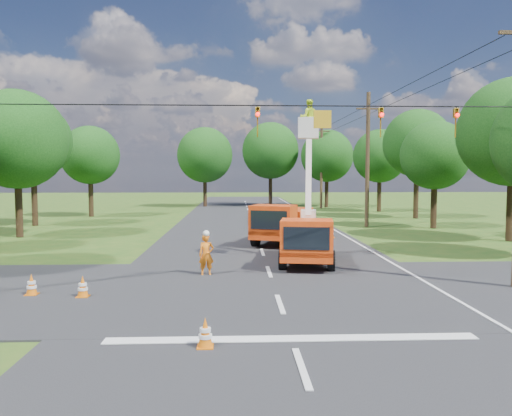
{
  "coord_description": "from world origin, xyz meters",
  "views": [
    {
      "loc": [
        -1.35,
        -14.92,
        4.03
      ],
      "look_at": [
        -0.51,
        5.51,
        2.6
      ],
      "focal_mm": 35.0,
      "sensor_mm": 36.0,
      "label": 1
    }
  ],
  "objects_px": {
    "traffic_cone_6": "(331,232)",
    "tree_far_c": "(327,156)",
    "distant_car": "(266,212)",
    "traffic_cone_2": "(320,246)",
    "traffic_cone_3": "(83,287)",
    "pole_right_mid": "(368,159)",
    "second_truck": "(282,222)",
    "ground_worker": "(206,255)",
    "tree_left_e": "(33,141)",
    "traffic_cone_1": "(286,255)",
    "traffic_cone_4": "(32,285)",
    "tree_left_f": "(90,155)",
    "pole_right_far": "(321,164)",
    "tree_far_b": "(270,151)",
    "tree_left_d": "(17,140)",
    "tree_right_d": "(417,143)",
    "traffic_cone_0": "(205,333)",
    "bucket_truck": "(308,229)",
    "tree_far_a": "(205,155)",
    "tree_right_c": "(435,156)",
    "tree_right_e": "(380,156)"
  },
  "relations": [
    {
      "from": "second_truck",
      "to": "tree_right_c",
      "type": "height_order",
      "value": "tree_right_c"
    },
    {
      "from": "distant_car",
      "to": "traffic_cone_2",
      "type": "relative_size",
      "value": 6.38
    },
    {
      "from": "distant_car",
      "to": "tree_right_e",
      "type": "bearing_deg",
      "value": 54.39
    },
    {
      "from": "traffic_cone_0",
      "to": "tree_far_b",
      "type": "xyz_separation_m",
      "value": [
        5.05,
        50.66,
        6.45
      ]
    },
    {
      "from": "ground_worker",
      "to": "distant_car",
      "type": "relative_size",
      "value": 0.36
    },
    {
      "from": "traffic_cone_2",
      "to": "tree_far_c",
      "type": "xyz_separation_m",
      "value": [
        6.61,
        34.18,
        5.7
      ]
    },
    {
      "from": "pole_right_far",
      "to": "tree_far_b",
      "type": "xyz_separation_m",
      "value": [
        -5.5,
        5.0,
        1.7
      ]
    },
    {
      "from": "traffic_cone_1",
      "to": "tree_far_b",
      "type": "distance_m",
      "value": 40.42
    },
    {
      "from": "traffic_cone_3",
      "to": "tree_left_e",
      "type": "xyz_separation_m",
      "value": [
        -10.5,
        22.79,
        6.13
      ]
    },
    {
      "from": "pole_right_mid",
      "to": "tree_right_d",
      "type": "relative_size",
      "value": 1.03
    },
    {
      "from": "traffic_cone_2",
      "to": "pole_right_far",
      "type": "xyz_separation_m",
      "value": [
        5.61,
        32.18,
        4.75
      ]
    },
    {
      "from": "traffic_cone_6",
      "to": "tree_left_f",
      "type": "xyz_separation_m",
      "value": [
        -19.39,
        16.39,
        5.33
      ]
    },
    {
      "from": "traffic_cone_1",
      "to": "tree_left_d",
      "type": "height_order",
      "value": "tree_left_d"
    },
    {
      "from": "traffic_cone_3",
      "to": "pole_right_mid",
      "type": "distance_m",
      "value": 25.96
    },
    {
      "from": "traffic_cone_3",
      "to": "pole_right_mid",
      "type": "relative_size",
      "value": 0.07
    },
    {
      "from": "second_truck",
      "to": "ground_worker",
      "type": "distance_m",
      "value": 9.73
    },
    {
      "from": "bucket_truck",
      "to": "tree_far_b",
      "type": "height_order",
      "value": "tree_far_b"
    },
    {
      "from": "traffic_cone_1",
      "to": "traffic_cone_4",
      "type": "bearing_deg",
      "value": -147.99
    },
    {
      "from": "traffic_cone_1",
      "to": "ground_worker",
      "type": "bearing_deg",
      "value": -142.61
    },
    {
      "from": "tree_far_c",
      "to": "tree_right_d",
      "type": "bearing_deg",
      "value": -70.54
    },
    {
      "from": "ground_worker",
      "to": "tree_right_d",
      "type": "relative_size",
      "value": 0.17
    },
    {
      "from": "tree_left_e",
      "to": "pole_right_mid",
      "type": "bearing_deg",
      "value": -4.52
    },
    {
      "from": "pole_right_mid",
      "to": "tree_far_b",
      "type": "relative_size",
      "value": 0.97
    },
    {
      "from": "traffic_cone_2",
      "to": "tree_left_e",
      "type": "relative_size",
      "value": 0.08
    },
    {
      "from": "traffic_cone_3",
      "to": "tree_far_a",
      "type": "height_order",
      "value": "tree_far_a"
    },
    {
      "from": "traffic_cone_0",
      "to": "pole_right_mid",
      "type": "distance_m",
      "value": 28.15
    },
    {
      "from": "traffic_cone_6",
      "to": "tree_far_c",
      "type": "relative_size",
      "value": 0.08
    },
    {
      "from": "traffic_cone_0",
      "to": "tree_far_b",
      "type": "bearing_deg",
      "value": 84.3
    },
    {
      "from": "traffic_cone_4",
      "to": "tree_left_e",
      "type": "xyz_separation_m",
      "value": [
        -8.73,
        22.45,
        6.13
      ]
    },
    {
      "from": "pole_right_mid",
      "to": "traffic_cone_0",
      "type": "bearing_deg",
      "value": -112.36
    },
    {
      "from": "pole_right_mid",
      "to": "tree_left_d",
      "type": "distance_m",
      "value": 24.05
    },
    {
      "from": "tree_right_c",
      "to": "traffic_cone_4",
      "type": "bearing_deg",
      "value": -137.56
    },
    {
      "from": "tree_left_d",
      "to": "pole_right_far",
      "type": "bearing_deg",
      "value": 46.77
    },
    {
      "from": "distant_car",
      "to": "tree_far_c",
      "type": "relative_size",
      "value": 0.49
    },
    {
      "from": "traffic_cone_0",
      "to": "pole_right_mid",
      "type": "height_order",
      "value": "pole_right_mid"
    },
    {
      "from": "traffic_cone_6",
      "to": "tree_left_e",
      "type": "relative_size",
      "value": 0.08
    },
    {
      "from": "bucket_truck",
      "to": "traffic_cone_6",
      "type": "xyz_separation_m",
      "value": [
        2.73,
        8.56,
        -1.19
      ]
    },
    {
      "from": "tree_left_e",
      "to": "tree_right_d",
      "type": "xyz_separation_m",
      "value": [
        31.6,
        5.0,
        0.19
      ]
    },
    {
      "from": "second_truck",
      "to": "traffic_cone_4",
      "type": "bearing_deg",
      "value": -108.28
    },
    {
      "from": "traffic_cone_4",
      "to": "tree_right_d",
      "type": "height_order",
      "value": "tree_right_d"
    },
    {
      "from": "traffic_cone_6",
      "to": "tree_left_e",
      "type": "distance_m",
      "value": 23.78
    },
    {
      "from": "traffic_cone_6",
      "to": "tree_right_c",
      "type": "distance_m",
      "value": 11.3
    },
    {
      "from": "tree_far_a",
      "to": "second_truck",
      "type": "bearing_deg",
      "value": -78.62
    },
    {
      "from": "ground_worker",
      "to": "pole_right_mid",
      "type": "height_order",
      "value": "pole_right_mid"
    },
    {
      "from": "bucket_truck",
      "to": "tree_left_e",
      "type": "relative_size",
      "value": 0.78
    },
    {
      "from": "tree_left_d",
      "to": "tree_right_d",
      "type": "relative_size",
      "value": 0.95
    },
    {
      "from": "tree_left_e",
      "to": "tree_far_b",
      "type": "relative_size",
      "value": 0.91
    },
    {
      "from": "second_truck",
      "to": "tree_right_c",
      "type": "bearing_deg",
      "value": 52.28
    },
    {
      "from": "tree_left_e",
      "to": "traffic_cone_4",
      "type": "bearing_deg",
      "value": -68.75
    },
    {
      "from": "tree_left_e",
      "to": "tree_far_c",
      "type": "relative_size",
      "value": 1.03
    }
  ]
}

